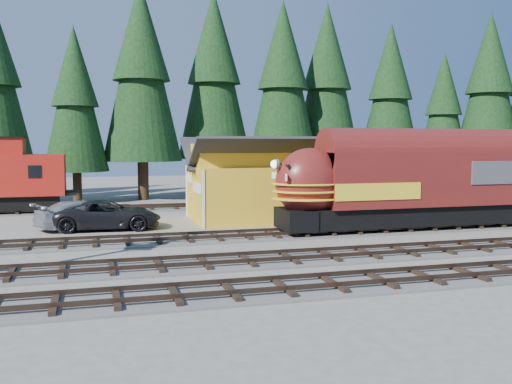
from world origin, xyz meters
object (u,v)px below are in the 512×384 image
object	(u,v)px
locomotive	(403,186)
depot	(286,173)
pickup_truck_a	(108,215)
pickup_truck_b	(85,215)

from	to	relation	value
locomotive	depot	bearing A→B (deg)	125.58
depot	pickup_truck_a	xyz separation A→B (m)	(-11.27, -1.64, -2.14)
pickup_truck_b	depot	bearing A→B (deg)	-108.74
pickup_truck_a	pickup_truck_b	distance (m)	1.43
pickup_truck_a	locomotive	bearing A→B (deg)	-103.01
locomotive	pickup_truck_b	xyz separation A→B (m)	(-17.16, 5.56, -1.72)
pickup_truck_b	pickup_truck_a	bearing A→B (deg)	-142.60
depot	pickup_truck_a	distance (m)	11.59
depot	pickup_truck_a	size ratio (longest dim) A/B	2.15
depot	pickup_truck_b	distance (m)	12.73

